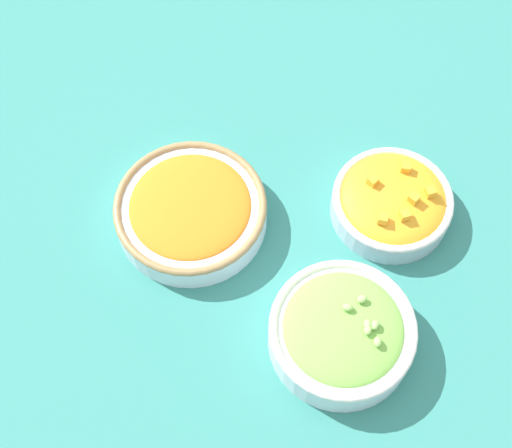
% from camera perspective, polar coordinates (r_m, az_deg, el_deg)
% --- Properties ---
extents(ground_plane, '(3.00, 3.00, 0.00)m').
position_cam_1_polar(ground_plane, '(1.07, -0.00, -0.75)').
color(ground_plane, '#337F75').
extents(bowl_carrots, '(0.23, 0.23, 0.05)m').
position_cam_1_polar(bowl_carrots, '(1.06, -5.24, 1.11)').
color(bowl_carrots, silver).
rests_on(bowl_carrots, ground_plane).
extents(bowl_squash, '(0.18, 0.18, 0.07)m').
position_cam_1_polar(bowl_squash, '(1.08, 10.82, 1.75)').
color(bowl_squash, '#B2C1CC').
rests_on(bowl_squash, ground_plane).
extents(bowl_lettuce, '(0.20, 0.20, 0.08)m').
position_cam_1_polar(bowl_lettuce, '(0.98, 6.88, -8.59)').
color(bowl_lettuce, silver).
rests_on(bowl_lettuce, ground_plane).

